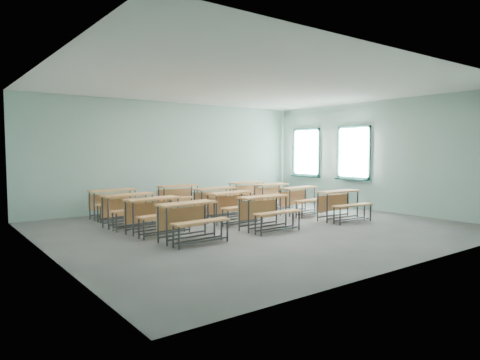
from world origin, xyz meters
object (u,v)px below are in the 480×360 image
object	(u,v)px
desk_unit_r1c1	(233,202)
desk_unit_r1c2	(301,196)
desk_unit_r2c0	(130,205)
desk_unit_r2c2	(274,192)
desk_unit_r2c1	(217,197)
desk_unit_r3c0	(115,199)
desk_unit_r0c0	(190,215)
desk_unit_r3c1	(180,194)
desk_unit_r3c2	(249,190)
desk_unit_r0c1	(266,207)
desk_unit_r1c0	(155,210)
desk_unit_r0c2	(341,201)

from	to	relation	value
desk_unit_r1c1	desk_unit_r1c2	bearing A→B (deg)	-5.73
desk_unit_r2c0	desk_unit_r2c2	xyz separation A→B (m)	(4.65, 0.25, 0.00)
desk_unit_r1c1	desk_unit_r2c1	bearing A→B (deg)	68.48
desk_unit_r2c0	desk_unit_r2c2	bearing A→B (deg)	-0.47
desk_unit_r3c0	desk_unit_r2c1	bearing A→B (deg)	-28.36
desk_unit_r0c0	desk_unit_r1c1	xyz separation A→B (m)	(1.88, 1.20, 0.00)
desk_unit_r1c1	desk_unit_r0c0	bearing A→B (deg)	-153.12
desk_unit_r3c1	desk_unit_r3c2	bearing A→B (deg)	-6.29
desk_unit_r0c1	desk_unit_r1c0	distance (m)	2.42
desk_unit_r1c0	desk_unit_r2c1	world-z (taller)	same
desk_unit_r1c0	desk_unit_r2c1	distance (m)	2.71
desk_unit_r2c0	desk_unit_r3c0	xyz separation A→B (m)	(0.12, 1.31, 0.00)
desk_unit_r0c2	desk_unit_r1c0	xyz separation A→B (m)	(-4.45, 1.30, 0.00)
desk_unit_r0c2	desk_unit_r3c1	world-z (taller)	same
desk_unit_r0c2	desk_unit_r2c0	size ratio (longest dim) A/B	0.99
desk_unit_r1c0	desk_unit_r2c0	bearing A→B (deg)	89.51
desk_unit_r3c0	desk_unit_r0c2	bearing A→B (deg)	-42.20
desk_unit_r0c0	desk_unit_r3c2	distance (m)	5.50
desk_unit_r1c0	desk_unit_r2c1	bearing A→B (deg)	21.29
desk_unit_r2c0	desk_unit_r3c1	xyz separation A→B (m)	(2.14, 1.49, 0.00)
desk_unit_r2c0	desk_unit_r2c2	world-z (taller)	same
desk_unit_r1c1	desk_unit_r2c2	xyz separation A→B (m)	(2.47, 1.29, 0.00)
desk_unit_r0c1	desk_unit_r2c1	xyz separation A→B (m)	(0.27, 2.36, 0.00)
desk_unit_r0c1	desk_unit_r3c1	world-z (taller)	same
desk_unit_r2c2	desk_unit_r0c1	bearing A→B (deg)	-141.17
desk_unit_r1c0	desk_unit_r2c0	xyz separation A→B (m)	(-0.10, 1.10, 0.00)
desk_unit_r1c1	desk_unit_r2c0	bearing A→B (deg)	148.78
desk_unit_r0c0	desk_unit_r2c1	world-z (taller)	same
desk_unit_r3c0	desk_unit_r3c2	bearing A→B (deg)	-2.50
desk_unit_r1c1	desk_unit_r2c2	distance (m)	2.79
desk_unit_r3c2	desk_unit_r0c0	bearing A→B (deg)	-139.41
desk_unit_r2c2	desk_unit_r3c2	distance (m)	1.05
desk_unit_r0c2	desk_unit_r2c0	world-z (taller)	same
desk_unit_r0c2	desk_unit_r1c1	bearing A→B (deg)	152.51
desk_unit_r0c1	desk_unit_r2c2	xyz separation A→B (m)	(2.40, 2.48, 0.00)
desk_unit_r0c1	desk_unit_r0c2	distance (m)	2.31
desk_unit_r3c0	desk_unit_r1c0	bearing A→B (deg)	-92.65
desk_unit_r3c0	desk_unit_r2c0	bearing A→B (deg)	-97.55
desk_unit_r3c2	desk_unit_r2c0	bearing A→B (deg)	-163.38
desk_unit_r1c0	desk_unit_r3c2	distance (m)	5.01
desk_unit_r2c1	desk_unit_r2c0	bearing A→B (deg)	178.37
desk_unit_r1c1	desk_unit_r3c2	bearing A→B (deg)	39.36
desk_unit_r0c2	desk_unit_r3c0	xyz separation A→B (m)	(-4.43, 3.71, 0.00)
desk_unit_r0c0	desk_unit_r2c1	size ratio (longest dim) A/B	0.99
desk_unit_r2c2	desk_unit_r3c2	size ratio (longest dim) A/B	1.07
desk_unit_r1c1	desk_unit_r3c0	world-z (taller)	same
desk_unit_r1c0	desk_unit_r3c0	bearing A→B (deg)	83.66
desk_unit_r0c2	desk_unit_r1c0	world-z (taller)	same
desk_unit_r1c1	desk_unit_r3c0	xyz separation A→B (m)	(-2.05, 2.35, 0.00)
desk_unit_r0c2	desk_unit_r2c2	world-z (taller)	same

